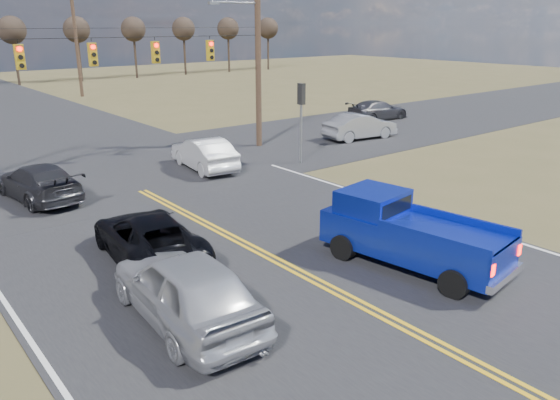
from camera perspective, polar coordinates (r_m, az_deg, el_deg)
ground at (r=12.85m, az=14.28°, el=-13.56°), size 160.00×160.00×0.00m
road_main at (r=19.79m, az=-9.26°, el=-1.75°), size 14.00×120.00×0.02m
road_cross at (r=26.77m, az=-17.84°, el=2.83°), size 120.00×12.00×0.02m
signal_gantry at (r=25.97m, az=-17.70°, el=13.78°), size 19.60×4.83×10.00m
utility_poles at (r=25.05m, az=-18.14°, el=13.99°), size 19.60×58.32×10.00m
treeline at (r=34.50m, az=-24.47°, el=14.96°), size 87.00×117.80×7.40m
pickup_truck at (r=15.81m, az=13.19°, el=-3.41°), size 2.72×5.53×1.99m
silver_suv at (r=12.77m, az=-9.83°, el=-9.04°), size 2.35×5.16×1.72m
black_suv at (r=16.37m, az=-13.58°, el=-3.74°), size 2.89×5.19×1.37m
white_car_queue at (r=26.03m, az=-7.94°, el=4.83°), size 2.17×4.73×1.50m
dgrey_car_queue at (r=23.25m, az=-23.96°, el=1.72°), size 2.49×5.07×1.42m
cross_car_east_near at (r=33.08m, az=8.36°, el=7.62°), size 2.21×4.77×1.51m
cross_car_east_far at (r=40.01m, az=10.19°, el=9.23°), size 2.31×4.94×1.39m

